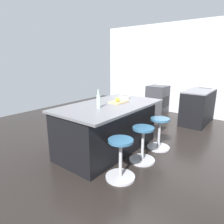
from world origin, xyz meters
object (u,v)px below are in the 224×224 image
Objects in this scene: cutting_board at (119,102)px; apple_yellow at (117,99)px; oven_range at (157,99)px; stool_near_camera at (120,160)px; water_bottle at (98,101)px; kitchen_island at (108,127)px; fruit_bowl at (124,97)px; stool_by_window at (159,134)px; stool_middle at (143,145)px.

apple_yellow is (0.04, -0.00, 0.05)m from cutting_board.
stool_near_camera is (3.82, 1.25, -0.15)m from oven_range.
water_bottle reaches higher than oven_range.
water_bottle is at bearing 10.78° from kitchen_island.
water_bottle is 0.93m from fruit_bowl.
stool_near_camera is 1.71× the size of cutting_board.
fruit_bowl is (2.58, 0.45, 0.51)m from oven_range.
stool_near_camera is at bearing 38.95° from apple_yellow.
oven_range is at bearing -153.75° from stool_by_window.
apple_yellow is 0.41m from fruit_bowl.
oven_range is 0.43× the size of kitchen_island.
stool_by_window is 0.65m from stool_middle.
fruit_bowl is at bearing -126.85° from stool_middle.
oven_range is 3.02m from cutting_board.
stool_near_camera is at bearing 18.08° from oven_range.
stool_by_window is at bearing 122.82° from apple_yellow.
fruit_bowl is (-1.24, -0.79, 0.65)m from stool_near_camera.
water_bottle reaches higher than apple_yellow.
stool_by_window is 1.00× the size of stool_middle.
stool_by_window is (2.53, 1.25, -0.15)m from oven_range.
kitchen_island is 3.33× the size of stool_middle.
kitchen_island is 1.01m from stool_by_window.
kitchen_island reaches higher than stool_middle.
stool_middle is (0.65, 0.00, 0.00)m from stool_by_window.
kitchen_island is at bearing -169.22° from water_bottle.
cutting_board reaches higher than oven_range.
stool_near_camera is 7.14× the size of apple_yellow.
stool_middle is 0.98m from apple_yellow.
stool_middle is 1.19m from fruit_bowl.
stool_near_camera is (0.65, 0.76, -0.17)m from kitchen_island.
fruit_bowl reaches higher than stool_near_camera.
oven_range reaches higher than stool_by_window.
oven_range is 3.97× the size of fruit_bowl.
stool_middle is 2.80× the size of fruit_bowl.
fruit_bowl is (-0.35, -0.11, 0.03)m from cutting_board.
kitchen_island is at bearing -16.23° from cutting_board.
apple_yellow is at bearing 160.93° from kitchen_island.
apple_yellow is at bearing 10.70° from oven_range.
apple_yellow reaches higher than cutting_board.
stool_by_window is 2.80× the size of fruit_bowl.
water_bottle reaches higher than cutting_board.
apple_yellow is at bearing -57.18° from stool_by_window.
water_bottle reaches higher than fruit_bowl.
cutting_board is at bearing 17.62° from fruit_bowl.
stool_middle is 7.14× the size of apple_yellow.
cutting_board is (-0.89, -0.68, 0.62)m from stool_near_camera.
oven_range is 2.79× the size of water_bottle.
water_bottle is (0.97, -0.69, 0.74)m from stool_by_window.
stool_by_window is at bearing 144.44° from water_bottle.
apple_yellow is at bearing -106.50° from stool_middle.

